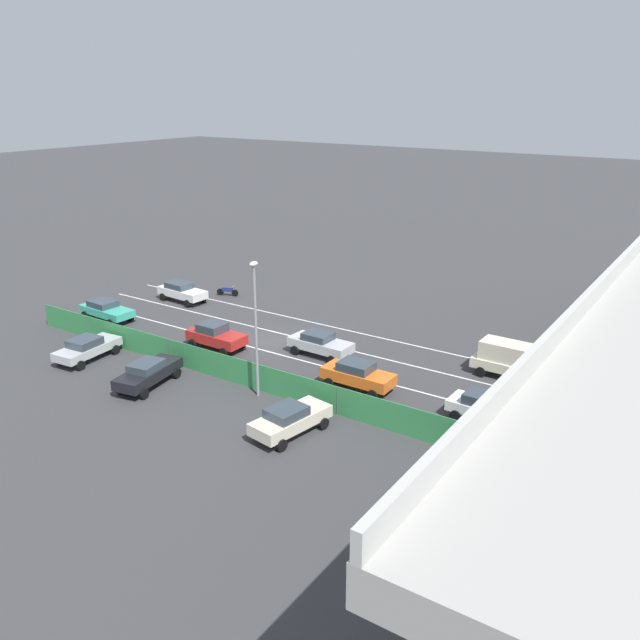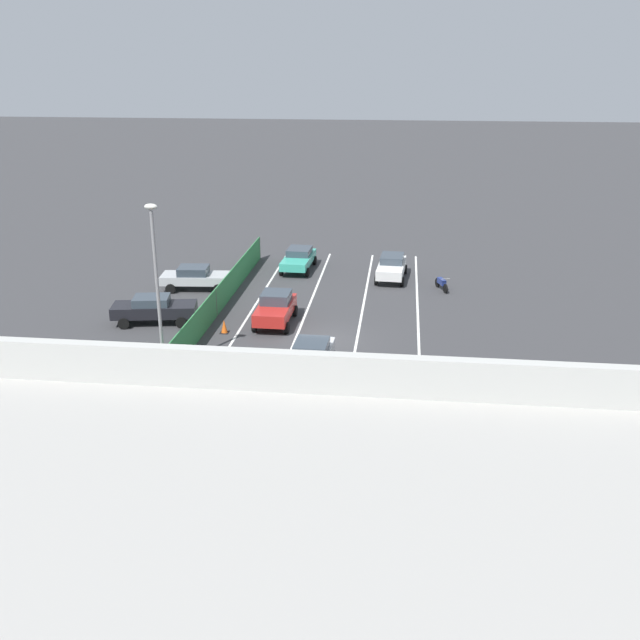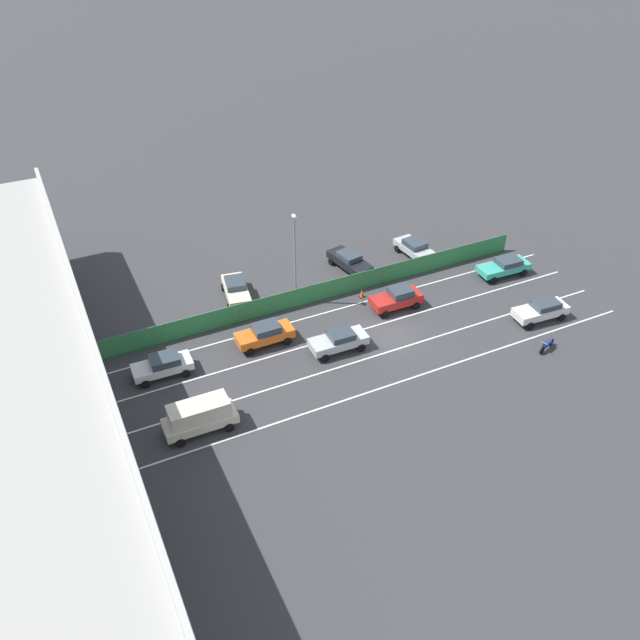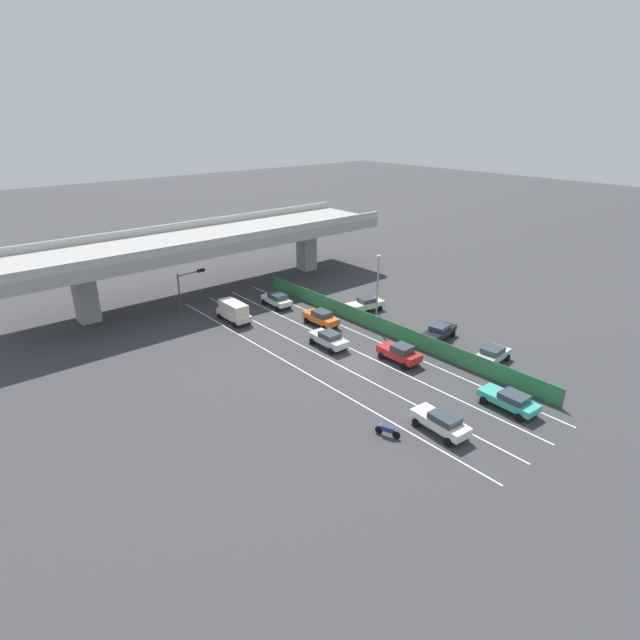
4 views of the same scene
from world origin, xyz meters
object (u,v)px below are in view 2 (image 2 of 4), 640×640
(traffic_cone, at_px, (224,327))
(car_taxi_orange, at_px, (224,397))
(car_sedan_white, at_px, (170,510))
(motorcycle, at_px, (442,283))
(parked_sedan_dark, at_px, (154,308))
(street_lamp, at_px, (156,274))
(car_hatchback_white, at_px, (392,266))
(parked_wagon_silver, at_px, (196,277))
(parked_sedan_cream, at_px, (70,388))
(traffic_light, at_px, (470,569))
(car_van_cream, at_px, (376,500))
(car_taxi_teal, at_px, (299,258))
(car_sedan_silver, at_px, (311,357))
(car_sedan_red, at_px, (275,308))

(traffic_cone, bearing_deg, car_taxi_orange, 103.85)
(car_sedan_white, bearing_deg, motorcycle, -109.63)
(parked_sedan_dark, xyz_separation_m, traffic_cone, (-4.32, 1.06, -0.54))
(car_sedan_white, xyz_separation_m, traffic_cone, (2.62, -17.58, -0.55))
(motorcycle, bearing_deg, street_lamp, 46.34)
(car_hatchback_white, bearing_deg, parked_wagon_silver, 17.15)
(parked_sedan_cream, xyz_separation_m, traffic_light, (-15.63, 13.03, 2.64))
(car_van_cream, distance_m, parked_wagon_silver, 27.50)
(car_taxi_orange, relative_size, motorcycle, 2.36)
(car_taxi_teal, xyz_separation_m, car_sedan_white, (-0.37, 30.53, 0.05))
(car_van_cream, bearing_deg, traffic_light, 111.31)
(car_van_cream, bearing_deg, traffic_cone, -61.75)
(parked_wagon_silver, bearing_deg, car_van_cream, 117.66)
(street_lamp, relative_size, traffic_cone, 10.87)
(car_sedan_white, distance_m, parked_wagon_silver, 25.91)
(car_sedan_silver, distance_m, street_lamp, 8.17)
(car_taxi_teal, distance_m, parked_sedan_cream, 23.46)
(car_hatchback_white, relative_size, traffic_cone, 6.11)
(parked_sedan_dark, bearing_deg, traffic_cone, 166.17)
(car_sedan_silver, xyz_separation_m, traffic_light, (-5.84, 17.68, 2.66))
(car_taxi_teal, height_order, parked_wagon_silver, parked_wagon_silver)
(parked_sedan_cream, bearing_deg, car_taxi_orange, 179.23)
(car_sedan_white, height_order, car_sedan_red, car_sedan_red)
(car_taxi_orange, bearing_deg, car_hatchback_white, -107.15)
(car_sedan_red, bearing_deg, parked_wagon_silver, -42.27)
(car_sedan_silver, relative_size, street_lamp, 0.55)
(motorcycle, xyz_separation_m, traffic_cone, (12.19, 9.26, -0.11))
(parked_sedan_cream, bearing_deg, car_taxi_teal, -106.33)
(parked_sedan_cream, bearing_deg, car_sedan_silver, -154.58)
(car_sedan_red, bearing_deg, motorcycle, -142.43)
(car_hatchback_white, height_order, parked_wagon_silver, car_hatchback_white)
(car_taxi_orange, bearing_deg, street_lamp, -47.02)
(car_van_cream, relative_size, parked_wagon_silver, 1.04)
(car_taxi_orange, height_order, traffic_cone, car_taxi_orange)
(street_lamp, bearing_deg, parked_wagon_silver, -80.96)
(car_sedan_silver, height_order, traffic_light, traffic_light)
(car_taxi_orange, bearing_deg, traffic_cone, -76.15)
(car_van_cream, distance_m, motorcycle, 26.28)
(parked_wagon_silver, xyz_separation_m, parked_sedan_dark, (0.59, 6.48, 0.03))
(car_taxi_teal, xyz_separation_m, parked_sedan_dark, (6.57, 11.89, 0.04))
(car_sedan_silver, distance_m, parked_sedan_cream, 10.84)
(motorcycle, bearing_deg, car_sedan_white, 70.37)
(car_van_cream, distance_m, car_taxi_orange, 9.78)
(traffic_light, bearing_deg, car_sedan_white, -30.02)
(car_hatchback_white, bearing_deg, parked_sedan_cream, 57.78)
(traffic_cone, bearing_deg, traffic_light, 116.55)
(car_taxi_teal, relative_size, car_hatchback_white, 1.03)
(car_sedan_white, height_order, street_lamp, street_lamp)
(car_van_cream, height_order, motorcycle, car_van_cream)
(car_sedan_red, bearing_deg, car_sedan_silver, 113.29)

